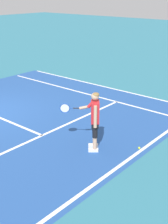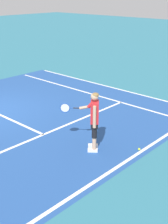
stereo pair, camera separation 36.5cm
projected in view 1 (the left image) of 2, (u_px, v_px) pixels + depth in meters
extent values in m
cube|color=#234C93|center=(8.00, 121.00, 10.73)|extent=(10.98, 9.68, 0.00)
cube|color=white|center=(118.00, 167.00, 7.95)|extent=(10.98, 0.10, 0.01)
cube|color=white|center=(42.00, 135.00, 9.68)|extent=(8.23, 0.10, 0.01)
cube|color=white|center=(84.00, 93.00, 13.65)|extent=(0.10, 9.28, 0.01)
cube|color=white|center=(102.00, 86.00, 14.63)|extent=(0.10, 9.28, 0.01)
cube|color=white|center=(93.00, 150.00, 8.70)|extent=(0.26, 0.29, 0.09)
cube|color=white|center=(93.00, 145.00, 8.96)|extent=(0.26, 0.29, 0.09)
cylinder|color=tan|center=(95.00, 143.00, 8.62)|extent=(0.11, 0.11, 0.36)
cylinder|color=black|center=(95.00, 131.00, 8.47)|extent=(0.14, 0.14, 0.41)
cylinder|color=tan|center=(95.00, 139.00, 8.88)|extent=(0.11, 0.11, 0.36)
cylinder|color=black|center=(95.00, 126.00, 8.73)|extent=(0.14, 0.14, 0.41)
cube|color=black|center=(95.00, 123.00, 8.54)|extent=(0.39, 0.37, 0.20)
cube|color=red|center=(95.00, 112.00, 8.42)|extent=(0.43, 0.41, 0.60)
cylinder|color=tan|center=(95.00, 117.00, 8.21)|extent=(0.09, 0.09, 0.62)
cylinder|color=red|center=(92.00, 103.00, 8.61)|extent=(0.24, 0.26, 0.29)
cylinder|color=tan|center=(84.00, 107.00, 8.70)|extent=(0.25, 0.27, 0.14)
sphere|color=tan|center=(95.00, 96.00, 8.25)|extent=(0.21, 0.21, 0.21)
ellipsoid|color=olive|center=(96.00, 95.00, 8.24)|extent=(0.28, 0.28, 0.12)
cylinder|color=#232326|center=(77.00, 108.00, 8.73)|extent=(0.15, 0.17, 0.03)
cylinder|color=#1E479E|center=(71.00, 108.00, 8.73)|extent=(0.08, 0.09, 0.02)
torus|color=#1E479E|center=(65.00, 108.00, 8.73)|extent=(0.21, 0.24, 0.30)
cylinder|color=silver|center=(65.00, 108.00, 8.73)|extent=(0.16, 0.19, 0.25)
sphere|color=#CCE02D|center=(139.00, 148.00, 8.85)|extent=(0.07, 0.07, 0.07)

